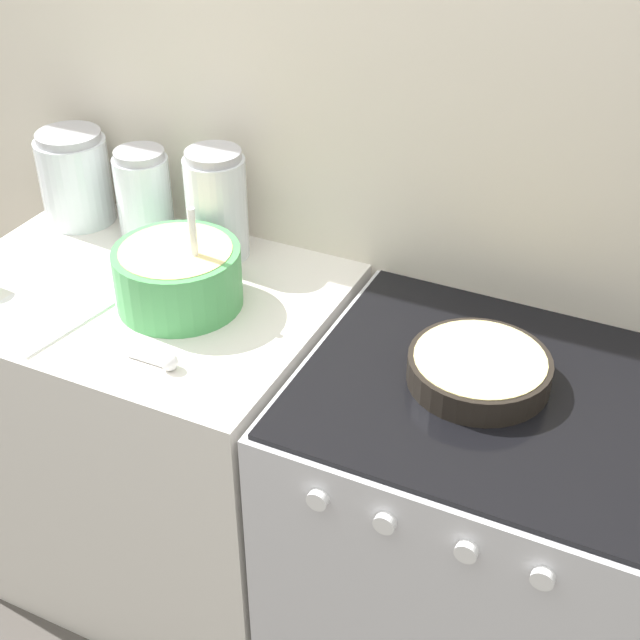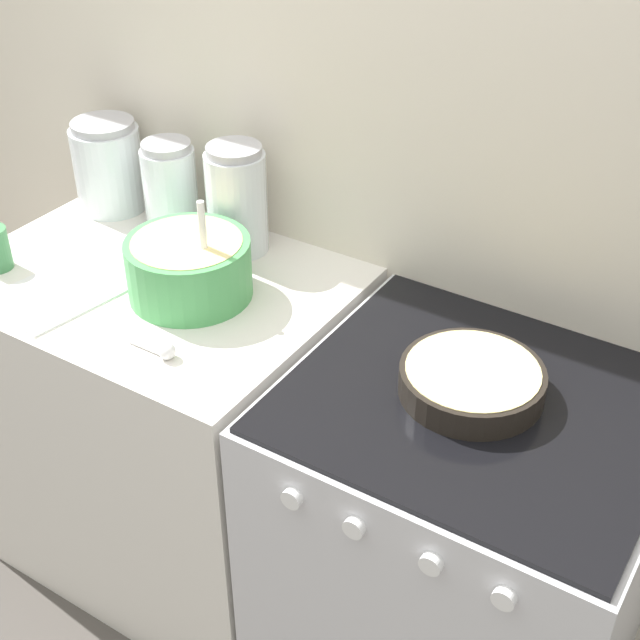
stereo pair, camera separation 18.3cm
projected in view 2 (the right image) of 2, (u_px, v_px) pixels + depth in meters
wall_back at (399, 140)px, 1.94m from camera, size 4.77×0.05×2.40m
countertop_cabinet at (169, 423)px, 2.32m from camera, size 0.89×0.67×0.89m
stove at (459, 557)px, 1.95m from camera, size 0.74×0.68×0.89m
mixing_bowl at (189, 265)px, 1.97m from camera, size 0.28×0.28×0.25m
baking_pan at (472, 380)px, 1.70m from camera, size 0.28×0.28×0.06m
storage_jar_left at (109, 171)px, 2.31m from camera, size 0.18×0.18×0.24m
storage_jar_middle at (171, 192)px, 2.22m from camera, size 0.13×0.13×0.23m
storage_jar_right at (237, 206)px, 2.12m from camera, size 0.14×0.14×0.27m
recipe_page at (54, 295)px, 2.00m from camera, size 0.25×0.28×0.01m
measuring_spoon at (163, 350)px, 1.81m from camera, size 0.12×0.04×0.04m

